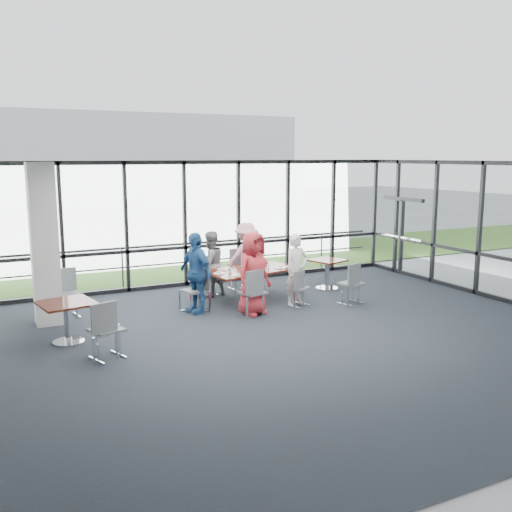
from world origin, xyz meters
name	(u,v)px	position (x,y,z in m)	size (l,w,h in m)	color
floor	(279,341)	(0.00, 0.00, -0.01)	(12.00, 10.00, 0.02)	#20242E
ceiling	(280,162)	(0.00, 0.00, 3.20)	(12.00, 10.00, 0.04)	white
curtain_wall_back	(185,224)	(0.00, 5.00, 1.60)	(12.00, 0.10, 3.20)	white
exit_door	(402,237)	(6.00, 3.75, 1.05)	(0.12, 1.60, 2.10)	black
structural_column	(44,245)	(-3.60, 3.00, 1.60)	(0.50, 0.50, 3.20)	white
apron	(136,256)	(0.00, 10.00, -0.02)	(80.00, 70.00, 0.02)	slate
grass_strip	(153,265)	(0.00, 8.00, 0.01)	(80.00, 5.00, 0.01)	#365A20
hangar_main	(110,160)	(4.00, 32.00, 3.00)	(24.00, 10.00, 6.00)	silver
guard_rail	(178,263)	(0.00, 5.60, 0.50)	(0.06, 0.06, 12.00)	#2D2D33
main_table	(250,274)	(0.80, 2.84, 0.64)	(2.35, 1.59, 0.75)	#3C1A08
side_table_left	(67,308)	(-3.44, 1.59, 0.64)	(1.05, 1.05, 0.75)	#3C1A08
side_table_right	(327,265)	(3.06, 3.07, 0.62)	(0.96, 0.96, 0.75)	#3C1A08
diner_near_left	(253,273)	(0.36, 1.79, 0.88)	(0.86, 0.56, 1.77)	#BA2B32
diner_near_right	(297,270)	(1.55, 2.02, 0.81)	(0.59, 0.43, 1.62)	silver
diner_far_left	(210,264)	(0.14, 3.65, 0.78)	(0.76, 0.47, 1.56)	slate
diner_far_right	(246,256)	(1.22, 3.93, 0.84)	(1.09, 0.56, 1.68)	pink
diner_end	(196,273)	(-0.67, 2.46, 0.87)	(1.01, 0.55, 1.73)	#265792
chair_main_nl	(252,292)	(0.32, 1.73, 0.49)	(0.48, 0.48, 0.98)	slate
chair_main_nr	(298,288)	(1.55, 1.93, 0.41)	(0.40, 0.40, 0.82)	slate
chair_main_fl	(207,277)	(0.10, 3.79, 0.45)	(0.44, 0.44, 0.90)	slate
chair_main_fr	(240,270)	(1.08, 4.02, 0.49)	(0.48, 0.48, 0.98)	slate
chair_main_end	(194,291)	(-0.68, 2.53, 0.47)	(0.46, 0.46, 0.93)	slate
chair_spare_la	(107,330)	(-2.98, 0.45, 0.49)	(0.48, 0.48, 0.98)	slate
chair_spare_lb	(66,295)	(-3.22, 3.28, 0.49)	(0.48, 0.48, 0.98)	slate
chair_spare_r	(351,284)	(2.72, 1.58, 0.47)	(0.46, 0.46, 0.94)	slate
plate_nl	(239,275)	(0.25, 2.29, 0.76)	(0.27, 0.27, 0.01)	white
plate_nr	(280,268)	(1.46, 2.64, 0.76)	(0.27, 0.27, 0.01)	white
plate_fl	(223,269)	(0.22, 3.07, 0.76)	(0.27, 0.27, 0.01)	white
plate_fr	(255,264)	(1.18, 3.34, 0.76)	(0.26, 0.26, 0.01)	white
plate_end	(219,273)	(-0.05, 2.66, 0.76)	(0.25, 0.25, 0.01)	white
tumbler_a	(248,269)	(0.61, 2.59, 0.82)	(0.07, 0.07, 0.14)	white
tumbler_b	(268,266)	(1.15, 2.64, 0.83)	(0.08, 0.08, 0.15)	white
tumbler_c	(245,263)	(0.82, 3.17, 0.82)	(0.07, 0.07, 0.14)	white
tumbler_d	(230,271)	(0.15, 2.52, 0.82)	(0.07, 0.07, 0.15)	white
menu_a	(257,274)	(0.71, 2.29, 0.75)	(0.31, 0.22, 0.00)	white
menu_b	(291,266)	(1.78, 2.68, 0.75)	(0.28, 0.20, 0.00)	white
menu_c	(247,265)	(0.93, 3.27, 0.75)	(0.31, 0.22, 0.00)	white
condiment_caddy	(253,268)	(0.89, 2.87, 0.77)	(0.10, 0.07, 0.04)	black
ketchup_bottle	(252,265)	(0.87, 2.85, 0.84)	(0.06, 0.06, 0.18)	maroon
green_bottle	(252,264)	(0.87, 2.87, 0.85)	(0.05, 0.05, 0.20)	#207F3F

